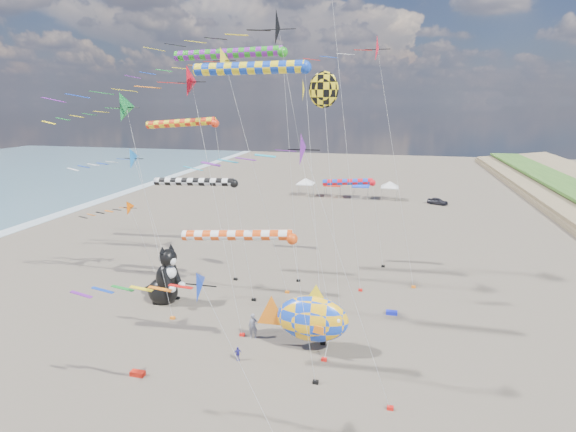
% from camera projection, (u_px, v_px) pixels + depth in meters
% --- Properties ---
extents(ground, '(260.00, 260.00, 0.00)m').
position_uv_depth(ground, '(203.00, 420.00, 24.39)').
color(ground, brown).
rests_on(ground, ground).
extents(delta_kite_0, '(12.74, 2.38, 22.36)m').
position_uv_depth(delta_kite_0, '(372.00, 51.00, 37.57)').
color(delta_kite_0, red).
rests_on(delta_kite_0, ground).
extents(delta_kite_1, '(14.44, 2.32, 19.32)m').
position_uv_depth(delta_kite_1, '(165.00, 86.00, 29.79)').
color(delta_kite_1, red).
rests_on(delta_kite_1, ground).
extents(delta_kite_3, '(10.07, 1.79, 15.45)m').
position_uv_depth(delta_kite_3, '(308.00, 155.00, 22.77)').
color(delta_kite_3, '#702199').
rests_on(delta_kite_3, ground).
extents(delta_kite_4, '(8.87, 1.97, 13.16)m').
position_uv_depth(delta_kite_4, '(132.00, 163.00, 37.10)').
color(delta_kite_4, blue).
rests_on(delta_kite_4, ground).
extents(delta_kite_5, '(12.66, 2.17, 21.15)m').
position_uv_depth(delta_kite_5, '(224.00, 65.00, 36.84)').
color(delta_kite_5, yellow).
rests_on(delta_kite_5, ground).
extents(delta_kite_6, '(14.48, 3.01, 23.77)m').
position_uv_depth(delta_kite_6, '(280.00, 30.00, 33.90)').
color(delta_kite_6, black).
rests_on(delta_kite_6, ground).
extents(delta_kite_7, '(7.29, 1.55, 7.80)m').
position_uv_depth(delta_kite_7, '(124.00, 212.00, 42.60)').
color(delta_kite_7, '#FF6003').
rests_on(delta_kite_7, ground).
extents(delta_kite_8, '(10.23, 1.70, 9.42)m').
position_uv_depth(delta_kite_8, '(183.00, 290.00, 21.21)').
color(delta_kite_8, '#1536B6').
rests_on(delta_kite_8, ground).
extents(delta_kite_9, '(10.11, 2.37, 17.63)m').
position_uv_depth(delta_kite_9, '(112.00, 110.00, 32.50)').
color(delta_kite_9, '#178036').
rests_on(delta_kite_9, ground).
extents(windsock_0, '(8.98, 0.83, 19.25)m').
position_uv_depth(windsock_0, '(255.00, 69.00, 28.37)').
color(windsock_0, '#123FBD').
rests_on(windsock_0, ground).
extents(windsock_1, '(6.70, 0.67, 9.19)m').
position_uv_depth(windsock_1, '(351.00, 183.00, 45.54)').
color(windsock_1, red).
rests_on(windsock_1, ground).
extents(windsock_2, '(8.75, 0.71, 10.62)m').
position_uv_depth(windsock_2, '(198.00, 183.00, 37.47)').
color(windsock_2, black).
rests_on(windsock_2, ground).
extents(windsock_3, '(8.29, 0.74, 15.26)m').
position_uv_depth(windsock_3, '(185.00, 124.00, 40.79)').
color(windsock_3, red).
rests_on(windsock_3, ground).
extents(windsock_4, '(8.35, 0.66, 9.51)m').
position_uv_depth(windsock_4, '(243.00, 237.00, 26.25)').
color(windsock_4, '#E1460F').
rests_on(windsock_4, ground).
extents(windsock_5, '(11.51, 0.90, 21.33)m').
position_uv_depth(windsock_5, '(233.00, 54.00, 39.28)').
color(windsock_5, '#1F961B').
rests_on(windsock_5, ground).
extents(angelfish_kite, '(3.74, 3.02, 18.95)m').
position_uv_depth(angelfish_kite, '(321.00, 92.00, 33.00)').
color(angelfish_kite, yellow).
rests_on(angelfish_kite, ground).
extents(cat_inflatable, '(4.42, 3.36, 5.34)m').
position_uv_depth(cat_inflatable, '(165.00, 273.00, 38.00)').
color(cat_inflatable, black).
rests_on(cat_inflatable, ground).
extents(fish_inflatable, '(6.56, 2.19, 4.99)m').
position_uv_depth(fish_inflatable, '(311.00, 319.00, 30.50)').
color(fish_inflatable, blue).
rests_on(fish_inflatable, ground).
extents(person_adult, '(0.76, 0.56, 1.90)m').
position_uv_depth(person_adult, '(253.00, 326.00, 32.59)').
color(person_adult, slate).
rests_on(person_adult, ground).
extents(child_green, '(0.62, 0.59, 1.01)m').
position_uv_depth(child_green, '(314.00, 331.00, 32.83)').
color(child_green, '#268A25').
rests_on(child_green, ground).
extents(child_blue, '(0.60, 0.54, 0.98)m').
position_uv_depth(child_blue, '(238.00, 354.00, 29.90)').
color(child_blue, '#2E2998').
rests_on(child_blue, ground).
extents(kite_bag_1, '(0.90, 0.44, 0.30)m').
position_uv_depth(kite_bag_1, '(138.00, 373.00, 28.29)').
color(kite_bag_1, red).
rests_on(kite_bag_1, ground).
extents(kite_bag_2, '(0.90, 0.44, 0.30)m').
position_uv_depth(kite_bag_2, '(276.00, 318.00, 35.59)').
color(kite_bag_2, black).
rests_on(kite_bag_2, ground).
extents(kite_bag_3, '(0.90, 0.44, 0.30)m').
position_uv_depth(kite_bag_3, '(392.00, 313.00, 36.43)').
color(kite_bag_3, '#1520D7').
rests_on(kite_bag_3, ground).
extents(tent_row, '(19.20, 4.20, 3.80)m').
position_uv_depth(tent_row, '(347.00, 180.00, 79.88)').
color(tent_row, white).
rests_on(tent_row, ground).
extents(parked_car, '(3.60, 2.59, 1.14)m').
position_uv_depth(parked_car, '(438.00, 201.00, 75.22)').
color(parked_car, '#26262D').
rests_on(parked_car, ground).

